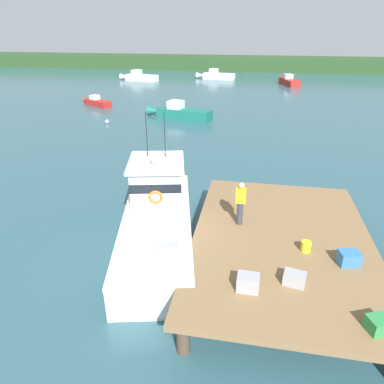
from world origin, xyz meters
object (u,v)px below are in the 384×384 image
object	(u,v)px
moored_boat_far_right	(139,77)
moored_boat_near_channel	(289,81)
main_fishing_boat	(157,214)
deckhand_by_the_boat	(240,203)
crate_single_far	(380,324)
crate_stack_mid_dock	(248,283)
crate_single_by_cleat	(295,278)
moored_boat_mid_harbor	(216,76)
crate_stack_near_edge	(349,258)
moored_boat_outer_mooring	(97,102)
bait_bucket	(306,246)
mooring_buoy_outer	(107,122)
moored_boat_far_left	(180,113)

from	to	relation	value
moored_boat_far_right	moored_boat_near_channel	world-z (taller)	moored_boat_far_right
main_fishing_boat	deckhand_by_the_boat	world-z (taller)	main_fishing_boat
crate_single_far	moored_boat_near_channel	size ratio (longest dim) A/B	0.10
crate_stack_mid_dock	crate_single_by_cleat	distance (m)	1.36
moored_boat_mid_harbor	crate_single_far	bearing A→B (deg)	-79.00
crate_stack_near_edge	moored_boat_outer_mooring	bearing A→B (deg)	127.34
moored_boat_far_right	bait_bucket	bearing A→B (deg)	-65.60
crate_stack_mid_dock	moored_boat_near_channel	size ratio (longest dim) A/B	0.10
moored_boat_near_channel	mooring_buoy_outer	distance (m)	30.81
deckhand_by_the_boat	crate_single_far	bearing A→B (deg)	-50.96
crate_stack_near_edge	moored_boat_mid_harbor	xyz separation A→B (m)	(-9.84, 48.96, -0.87)
crate_stack_near_edge	bait_bucket	bearing A→B (deg)	157.93
moored_boat_outer_mooring	mooring_buoy_outer	xyz separation A→B (m)	(4.11, -7.06, -0.20)
main_fishing_boat	crate_single_by_cleat	size ratio (longest dim) A/B	16.60
crate_stack_mid_dock	mooring_buoy_outer	size ratio (longest dim) A/B	1.79
crate_single_by_cleat	crate_single_far	size ratio (longest dim) A/B	1.00
deckhand_by_the_boat	moored_boat_outer_mooring	xyz separation A→B (m)	(-16.58, 24.33, -1.69)
crate_single_by_cleat	moored_boat_mid_harbor	bearing A→B (deg)	99.25
crate_single_far	mooring_buoy_outer	distance (m)	26.97
crate_stack_near_edge	crate_single_by_cleat	bearing A→B (deg)	-144.34
deckhand_by_the_boat	crate_stack_mid_dock	bearing A→B (deg)	-82.85
main_fishing_boat	moored_boat_mid_harbor	bearing A→B (deg)	93.96
main_fishing_boat	moored_boat_far_right	world-z (taller)	main_fishing_boat
main_fishing_boat	moored_boat_near_channel	distance (m)	43.20
moored_boat_far_left	mooring_buoy_outer	size ratio (longest dim) A/B	18.95
crate_stack_mid_dock	bait_bucket	size ratio (longest dim) A/B	1.76
crate_single_far	deckhand_by_the_boat	bearing A→B (deg)	129.04
crate_single_far	bait_bucket	distance (m)	3.33
moored_boat_near_channel	moored_boat_outer_mooring	world-z (taller)	moored_boat_near_channel
crate_stack_mid_dock	moored_boat_mid_harbor	size ratio (longest dim) A/B	0.09
bait_bucket	crate_stack_mid_dock	bearing A→B (deg)	-128.99
crate_stack_mid_dock	moored_boat_mid_harbor	xyz separation A→B (m)	(-6.90, 50.64, -0.89)
deckhand_by_the_boat	moored_boat_far_right	bearing A→B (deg)	112.63
crate_stack_near_edge	moored_boat_outer_mooring	size ratio (longest dim) A/B	0.15
moored_boat_near_channel	moored_boat_far_left	bearing A→B (deg)	-115.99
deckhand_by_the_boat	mooring_buoy_outer	xyz separation A→B (m)	(-12.47, 17.27, -1.89)
bait_bucket	deckhand_by_the_boat	bearing A→B (deg)	148.50
bait_bucket	moored_boat_near_channel	distance (m)	44.38
deckhand_by_the_boat	moored_boat_near_channel	world-z (taller)	deckhand_by_the_boat
mooring_buoy_outer	bait_bucket	bearing A→B (deg)	-51.77
moored_boat_mid_harbor	moored_boat_far_left	bearing A→B (deg)	-90.24
crate_single_far	moored_boat_mid_harbor	distance (m)	52.48
crate_stack_mid_dock	moored_boat_near_channel	distance (m)	46.67
crate_stack_near_edge	moored_boat_far_left	size ratio (longest dim) A/B	0.09
crate_single_far	moored_boat_far_left	distance (m)	26.61
crate_single_far	moored_boat_far_left	bearing A→B (deg)	112.37
crate_stack_mid_dock	mooring_buoy_outer	distance (m)	24.50
crate_stack_mid_dock	mooring_buoy_outer	xyz separation A→B (m)	(-12.91, 20.78, -1.26)
main_fishing_boat	mooring_buoy_outer	distance (m)	19.19
crate_single_by_cleat	main_fishing_boat	bearing A→B (deg)	144.65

